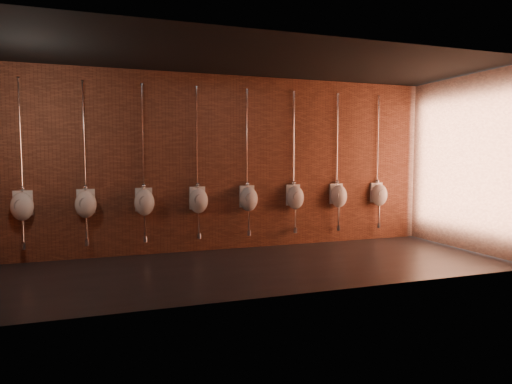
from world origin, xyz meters
The scene contains 10 objects.
ground centered at (0.00, 0.00, 0.00)m, with size 8.50×8.50×0.00m, color black.
room_shell centered at (0.00, 0.00, 2.01)m, with size 8.54×3.04×3.22m.
urinal_0 centered at (-3.29, 1.38, 0.95)m, with size 0.37×0.33×2.71m.
urinal_1 centered at (-2.35, 1.38, 0.95)m, with size 0.37×0.33×2.71m.
urinal_2 centered at (-1.40, 1.38, 0.95)m, with size 0.37×0.33×2.71m.
urinal_3 centered at (-0.46, 1.38, 0.95)m, with size 0.37×0.33×2.71m.
urinal_4 centered at (0.49, 1.38, 0.95)m, with size 0.37×0.33×2.71m.
urinal_5 centered at (1.43, 1.38, 0.95)m, with size 0.37×0.33×2.71m.
urinal_6 centered at (2.37, 1.38, 0.95)m, with size 0.37×0.33×2.71m.
urinal_7 centered at (3.32, 1.38, 0.95)m, with size 0.37×0.33×2.71m.
Camera 1 is at (-2.16, -6.61, 1.72)m, focal length 32.00 mm.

